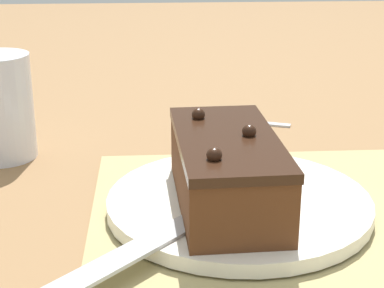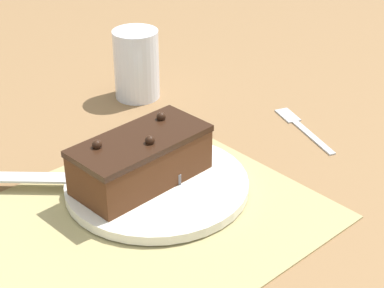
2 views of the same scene
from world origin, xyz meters
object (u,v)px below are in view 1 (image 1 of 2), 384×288
Objects in this scene: cake_plate at (239,203)px; serving_knife at (202,211)px; chocolate_cake at (227,170)px; dessert_fork at (221,119)px.

serving_knife is at bearing 136.06° from cake_plate.
serving_knife is (-0.04, 0.04, 0.01)m from cake_plate.
chocolate_cake is at bearing 136.19° from cake_plate.
serving_knife is 0.31m from dessert_fork.
chocolate_cake is 1.21× the size of dessert_fork.
dessert_fork is (0.31, -0.05, -0.02)m from serving_knife.
chocolate_cake reaches higher than serving_knife.
dessert_fork is at bearing -5.43° from chocolate_cake.
cake_plate is 1.31× the size of chocolate_cake.
serving_knife is (-0.02, 0.02, -0.03)m from chocolate_cake.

